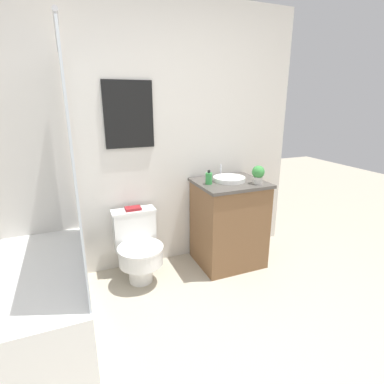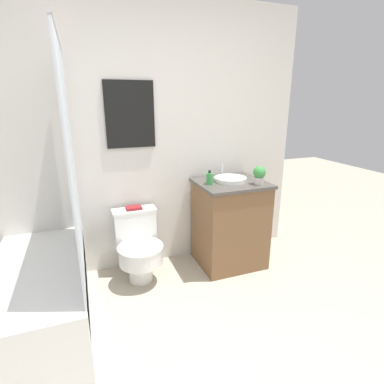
% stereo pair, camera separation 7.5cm
% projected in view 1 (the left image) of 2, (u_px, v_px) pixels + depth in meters
% --- Properties ---
extents(wall_back, '(3.35, 0.07, 2.50)m').
position_uv_depth(wall_back, '(134.00, 141.00, 2.75)').
color(wall_back, silver).
rests_on(wall_back, ground_plane).
extents(shower_area, '(0.64, 1.31, 1.98)m').
position_uv_depth(shower_area, '(44.00, 294.00, 2.13)').
color(shower_area, white).
rests_on(shower_area, ground_plane).
extents(toilet, '(0.40, 0.52, 0.64)m').
position_uv_depth(toilet, '(138.00, 247.00, 2.75)').
color(toilet, white).
rests_on(toilet, ground_plane).
extents(vanity, '(0.65, 0.58, 0.86)m').
position_uv_depth(vanity, '(229.00, 223.00, 3.01)').
color(vanity, brown).
rests_on(vanity, ground_plane).
extents(sink, '(0.31, 0.34, 0.13)m').
position_uv_depth(sink, '(229.00, 179.00, 2.90)').
color(sink, white).
rests_on(sink, vanity).
extents(soap_bottle, '(0.06, 0.06, 0.13)m').
position_uv_depth(soap_bottle, '(209.00, 178.00, 2.78)').
color(soap_bottle, green).
rests_on(soap_bottle, vanity).
extents(potted_plant, '(0.12, 0.12, 0.17)m').
position_uv_depth(potted_plant, '(258.00, 174.00, 2.78)').
color(potted_plant, beige).
rests_on(potted_plant, vanity).
extents(book_on_tank, '(0.14, 0.10, 0.02)m').
position_uv_depth(book_on_tank, '(133.00, 208.00, 2.77)').
color(book_on_tank, maroon).
rests_on(book_on_tank, toilet).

